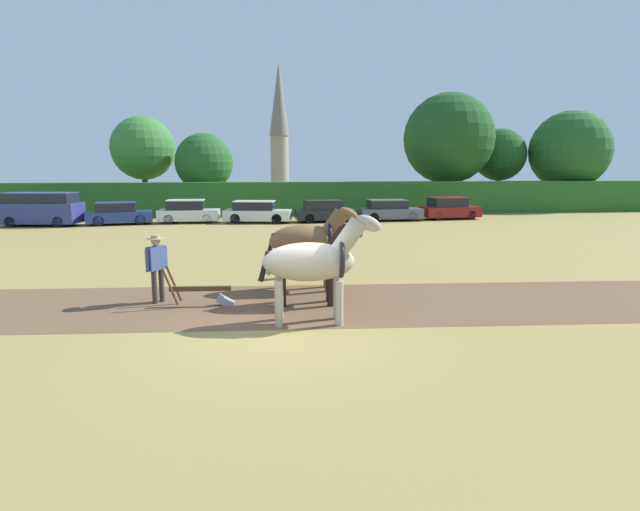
{
  "coord_description": "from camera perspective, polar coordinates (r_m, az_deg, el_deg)",
  "views": [
    {
      "loc": [
        -0.66,
        -10.37,
        3.47
      ],
      "look_at": [
        1.28,
        3.16,
        1.1
      ],
      "focal_mm": 28.0,
      "sensor_mm": 36.0,
      "label": 1
    }
  ],
  "objects": [
    {
      "name": "parked_car_center_right",
      "position": [
        33.39,
        0.57,
        5.06
      ],
      "size": [
        4.06,
        1.95,
        1.45
      ],
      "rotation": [
        0.0,
        0.0,
        0.04
      ],
      "color": "black",
      "rests_on": "ground"
    },
    {
      "name": "tree_center_right",
      "position": [
        47.79,
        19.84,
        10.75
      ],
      "size": [
        4.58,
        4.58,
        7.03
      ],
      "color": "brown",
      "rests_on": "ground"
    },
    {
      "name": "parked_car_center",
      "position": [
        33.09,
        -7.24,
        4.94
      ],
      "size": [
        4.58,
        2.51,
        1.44
      ],
      "rotation": [
        0.0,
        0.0,
        -0.19
      ],
      "color": "silver",
      "rests_on": "ground"
    },
    {
      "name": "tree_left",
      "position": [
        43.26,
        -19.57,
        11.46
      ],
      "size": [
        5.03,
        5.03,
        7.65
      ],
      "color": "#423323",
      "rests_on": "ground"
    },
    {
      "name": "parked_car_right",
      "position": [
        34.48,
        7.91,
        5.12
      ],
      "size": [
        4.24,
        1.79,
        1.44
      ],
      "rotation": [
        0.0,
        0.0,
        -0.01
      ],
      "color": "#565B66",
      "rests_on": "ground"
    },
    {
      "name": "hedgerow",
      "position": [
        38.1,
        -7.2,
        6.43
      ],
      "size": [
        76.45,
        1.56,
        2.53
      ],
      "primitive_type": "cube",
      "color": "#286023",
      "rests_on": "ground"
    },
    {
      "name": "plow",
      "position": [
        13.17,
        -12.92,
        -4.23
      ],
      "size": [
        1.79,
        0.49,
        1.13
      ],
      "rotation": [
        0.0,
        0.0,
        -0.08
      ],
      "color": "#4C331E",
      "rests_on": "ground"
    },
    {
      "name": "draft_horse_trail_left",
      "position": [
        14.35,
        -1.35,
        1.65
      ],
      "size": [
        2.72,
        1.19,
        2.48
      ],
      "rotation": [
        0.0,
        0.0,
        -0.08
      ],
      "color": "brown",
      "rests_on": "ground"
    },
    {
      "name": "parked_car_center_left",
      "position": [
        33.88,
        -14.84,
        4.85
      ],
      "size": [
        3.93,
        1.79,
        1.51
      ],
      "rotation": [
        0.0,
        0.0,
        -0.02
      ],
      "color": "silver",
      "rests_on": "ground"
    },
    {
      "name": "tree_center",
      "position": [
        44.67,
        14.49,
        12.8
      ],
      "size": [
        7.6,
        7.6,
        9.83
      ],
      "color": "brown",
      "rests_on": "ground"
    },
    {
      "name": "tree_right",
      "position": [
        49.04,
        26.65,
        10.68
      ],
      "size": [
        6.74,
        6.74,
        8.46
      ],
      "color": "#423323",
      "rests_on": "ground"
    },
    {
      "name": "tree_center_left",
      "position": [
        40.98,
        -13.12,
        10.31
      ],
      "size": [
        4.54,
        4.54,
        6.28
      ],
      "color": "#423323",
      "rests_on": "ground"
    },
    {
      "name": "draft_horse_lead_left",
      "position": [
        11.21,
        -0.69,
        -0.69
      ],
      "size": [
        2.83,
        1.09,
        2.55
      ],
      "rotation": [
        0.0,
        0.0,
        -0.08
      ],
      "color": "#B2A38E",
      "rests_on": "ground"
    },
    {
      "name": "church_spire",
      "position": [
        71.74,
        -4.68,
        14.51
      ],
      "size": [
        2.76,
        2.76,
        17.91
      ],
      "color": "gray",
      "rests_on": "ground"
    },
    {
      "name": "parked_car_far_right",
      "position": [
        36.39,
        14.52,
        5.21
      ],
      "size": [
        4.14,
        2.13,
        1.54
      ],
      "rotation": [
        0.0,
        0.0,
        0.07
      ],
      "color": "maroon",
      "rests_on": "ground"
    },
    {
      "name": "plowed_furrow_strip",
      "position": [
        13.75,
        -21.46,
        -5.46
      ],
      "size": [
        31.33,
        6.8,
        0.01
      ],
      "primitive_type": "cube",
      "rotation": [
        0.0,
        0.0,
        -0.08
      ],
      "color": "brown",
      "rests_on": "ground"
    },
    {
      "name": "parked_van",
      "position": [
        35.49,
        -29.28,
        4.68
      ],
      "size": [
        4.87,
        2.52,
        2.06
      ],
      "rotation": [
        0.0,
        0.0,
        -0.14
      ],
      "color": "navy",
      "rests_on": "ground"
    },
    {
      "name": "farmer_at_plow",
      "position": [
        13.67,
        -18.15,
        -0.78
      ],
      "size": [
        0.48,
        0.55,
        1.8
      ],
      "rotation": [
        0.0,
        0.0,
        -0.71
      ],
      "color": "#38332D",
      "rests_on": "ground"
    },
    {
      "name": "farmer_beside_team",
      "position": [
        16.34,
        -0.18,
        0.9
      ],
      "size": [
        0.54,
        0.42,
        1.61
      ],
      "rotation": [
        0.0,
        0.0,
        -0.97
      ],
      "color": "#28334C",
      "rests_on": "ground"
    },
    {
      "name": "draft_horse_lead_right",
      "position": [
        12.81,
        -1.08,
        -0.3
      ],
      "size": [
        2.57,
        1.0,
        2.18
      ],
      "rotation": [
        0.0,
        0.0,
        -0.08
      ],
      "color": "black",
      "rests_on": "ground"
    },
    {
      "name": "parked_car_left",
      "position": [
        34.24,
        -22.0,
        4.46
      ],
      "size": [
        4.16,
        2.43,
        1.42
      ],
      "rotation": [
        0.0,
        0.0,
        0.18
      ],
      "color": "navy",
      "rests_on": "ground"
    },
    {
      "name": "ground_plane",
      "position": [
        10.95,
        -4.35,
        -8.66
      ],
      "size": [
        240.0,
        240.0,
        0.0
      ],
      "primitive_type": "plane",
      "color": "#998447"
    }
  ]
}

